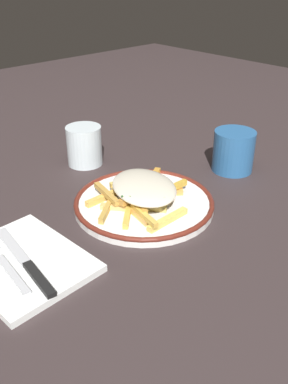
{
  "coord_description": "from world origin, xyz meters",
  "views": [
    {
      "loc": [
        -0.49,
        -0.53,
        0.43
      ],
      "look_at": [
        0.0,
        0.0,
        0.03
      ],
      "focal_mm": 39.91,
      "sensor_mm": 36.0,
      "label": 1
    }
  ],
  "objects_px": {
    "fries_heap": "(142,190)",
    "fork": "(4,263)",
    "plate": "(144,203)",
    "coffee_mug": "(234,151)",
    "napkin": "(24,264)",
    "salt_shaker": "(84,143)",
    "water_glass": "(84,146)",
    "knife": "(28,265)"
  },
  "relations": [
    {
      "from": "knife",
      "to": "salt_shaker",
      "type": "xyz_separation_m",
      "value": [
        0.33,
        0.31,
        0.02
      ]
    },
    {
      "from": "knife",
      "to": "salt_shaker",
      "type": "distance_m",
      "value": 0.45
    },
    {
      "from": "napkin",
      "to": "salt_shaker",
      "type": "height_order",
      "value": "salt_shaker"
    },
    {
      "from": "fork",
      "to": "coffee_mug",
      "type": "bearing_deg",
      "value": -2.35
    },
    {
      "from": "fries_heap",
      "to": "coffee_mug",
      "type": "bearing_deg",
      "value": -3.63
    },
    {
      "from": "knife",
      "to": "salt_shaker",
      "type": "bearing_deg",
      "value": 42.73
    },
    {
      "from": "napkin",
      "to": "fork",
      "type": "height_order",
      "value": "fork"
    },
    {
      "from": "coffee_mug",
      "to": "fries_heap",
      "type": "bearing_deg",
      "value": 176.37
    },
    {
      "from": "fries_heap",
      "to": "fork",
      "type": "relative_size",
      "value": 1.3
    },
    {
      "from": "salt_shaker",
      "to": "plate",
      "type": "bearing_deg",
      "value": -102.5
    },
    {
      "from": "fork",
      "to": "salt_shaker",
      "type": "distance_m",
      "value": 0.45
    },
    {
      "from": "plate",
      "to": "fork",
      "type": "distance_m",
      "value": 0.29
    },
    {
      "from": "plate",
      "to": "napkin",
      "type": "distance_m",
      "value": 0.27
    },
    {
      "from": "fork",
      "to": "knife",
      "type": "distance_m",
      "value": 0.04
    },
    {
      "from": "fries_heap",
      "to": "fork",
      "type": "bearing_deg",
      "value": 178.84
    },
    {
      "from": "fries_heap",
      "to": "plate",
      "type": "bearing_deg",
      "value": -34.41
    },
    {
      "from": "plate",
      "to": "coffee_mug",
      "type": "relative_size",
      "value": 2.25
    },
    {
      "from": "fork",
      "to": "coffee_mug",
      "type": "xyz_separation_m",
      "value": [
        0.56,
        -0.02,
        0.03
      ]
    },
    {
      "from": "knife",
      "to": "coffee_mug",
      "type": "distance_m",
      "value": 0.54
    },
    {
      "from": "fries_heap",
      "to": "fork",
      "type": "xyz_separation_m",
      "value": [
        -0.29,
        0.01,
        -0.03
      ]
    },
    {
      "from": "napkin",
      "to": "fork",
      "type": "bearing_deg",
      "value": 155.62
    },
    {
      "from": "coffee_mug",
      "to": "water_glass",
      "type": "bearing_deg",
      "value": 131.33
    },
    {
      "from": "napkin",
      "to": "salt_shaker",
      "type": "distance_m",
      "value": 0.44
    },
    {
      "from": "fries_heap",
      "to": "coffee_mug",
      "type": "distance_m",
      "value": 0.27
    },
    {
      "from": "water_glass",
      "to": "coffee_mug",
      "type": "distance_m",
      "value": 0.35
    },
    {
      "from": "fork",
      "to": "plate",
      "type": "bearing_deg",
      "value": -1.53
    },
    {
      "from": "water_glass",
      "to": "coffee_mug",
      "type": "bearing_deg",
      "value": -48.67
    },
    {
      "from": "fries_heap",
      "to": "napkin",
      "type": "xyz_separation_m",
      "value": [
        -0.26,
        -0.01,
        -0.03
      ]
    },
    {
      "from": "plate",
      "to": "water_glass",
      "type": "height_order",
      "value": "water_glass"
    },
    {
      "from": "knife",
      "to": "salt_shaker",
      "type": "height_order",
      "value": "salt_shaker"
    },
    {
      "from": "napkin",
      "to": "coffee_mug",
      "type": "relative_size",
      "value": 1.77
    },
    {
      "from": "fork",
      "to": "napkin",
      "type": "bearing_deg",
      "value": -24.38
    },
    {
      "from": "plate",
      "to": "napkin",
      "type": "xyz_separation_m",
      "value": [
        -0.27,
        -0.0,
        -0.0
      ]
    },
    {
      "from": "plate",
      "to": "water_glass",
      "type": "relative_size",
      "value": 2.98
    },
    {
      "from": "plate",
      "to": "fries_heap",
      "type": "height_order",
      "value": "fries_heap"
    },
    {
      "from": "plate",
      "to": "coffee_mug",
      "type": "height_order",
      "value": "coffee_mug"
    },
    {
      "from": "salt_shaker",
      "to": "water_glass",
      "type": "bearing_deg",
      "value": -123.79
    },
    {
      "from": "salt_shaker",
      "to": "fork",
      "type": "bearing_deg",
      "value": -142.31
    },
    {
      "from": "plate",
      "to": "napkin",
      "type": "relative_size",
      "value": 1.27
    },
    {
      "from": "salt_shaker",
      "to": "coffee_mug",
      "type": "bearing_deg",
      "value": -55.61
    },
    {
      "from": "fork",
      "to": "coffee_mug",
      "type": "distance_m",
      "value": 0.56
    },
    {
      "from": "plate",
      "to": "fries_heap",
      "type": "xyz_separation_m",
      "value": [
        -0.0,
        0.0,
        0.03
      ]
    }
  ]
}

